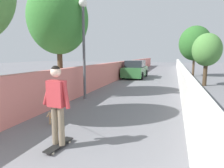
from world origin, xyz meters
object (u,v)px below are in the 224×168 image
tree_right_far (195,43)px  skateboard (59,145)px  tree_right_mid (207,50)px  car_near (135,70)px  person_skateboarder (57,99)px  lamp_post (84,32)px  dog (55,114)px  tree_left_distant (58,19)px

tree_right_far → skateboard: (-16.41, 4.09, -3.04)m
tree_right_mid → skateboard: bearing=157.6°
car_near → person_skateboarder: bearing=-175.9°
lamp_post → dog: size_ratio=2.70×
dog → car_near: bearing=-0.1°
tree_right_far → person_skateboarder: 17.03m
dog → car_near: car_near is taller
tree_right_far → lamp_post: bearing=154.6°
skateboard → tree_left_distant: bearing=32.4°
lamp_post → skateboard: bearing=-160.7°
lamp_post → skateboard: 5.61m
lamp_post → car_near: lamp_post is taller
lamp_post → skateboard: size_ratio=5.45×
tree_right_mid → tree_left_distant: tree_left_distant is taller
tree_left_distant → dog: bearing=-149.4°
skateboard → dog: 1.67m
tree_right_far → person_skateboarder: size_ratio=2.74×
dog → car_near: (12.16, -0.02, 0.44)m
tree_left_distant → car_near: bearing=-14.0°
tree_right_mid → tree_right_far: (6.00, 0.21, 0.77)m
tree_right_mid → car_near: tree_right_mid is taller
person_skateboarder → dog: size_ratio=1.05×
skateboard → car_near: 13.53m
person_skateboarder → car_near: person_skateboarder is taller
tree_left_distant → skateboard: size_ratio=6.72×
lamp_post → skateboard: lamp_post is taller
skateboard → person_skateboarder: size_ratio=0.47×
lamp_post → dog: bearing=-169.6°
skateboard → tree_right_mid: bearing=-22.4°
tree_right_mid → tree_left_distant: size_ratio=0.62×
tree_right_far → dog: (-15.09, 5.08, -2.83)m
car_near → tree_left_distant: bearing=166.0°
tree_right_mid → skateboard: (-10.41, 4.30, -2.27)m
tree_right_mid → lamp_post: size_ratio=0.77×
tree_right_far → car_near: tree_right_far is taller
tree_left_distant → skateboard: (-4.91, -3.12, -3.68)m
tree_left_distant → person_skateboarder: 6.39m
person_skateboarder → car_near: size_ratio=0.43×
tree_left_distant → lamp_post: (-0.41, -1.54, -0.72)m
tree_right_far → tree_left_distant: size_ratio=0.86×
lamp_post → tree_left_distant: bearing=75.2°
tree_right_far → lamp_post: tree_right_far is taller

